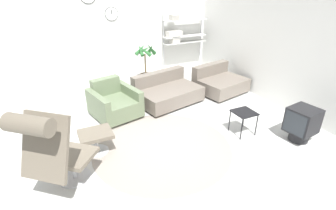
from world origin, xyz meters
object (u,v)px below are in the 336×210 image
Objects in this scene: couch_second at (219,83)px; shelf_unit at (179,33)px; lounge_chair at (50,145)px; armchair_red at (114,104)px; crt_television at (302,123)px; ottoman at (96,137)px; side_table at (244,115)px; potted_plant at (146,65)px; couch_low at (167,92)px.

shelf_unit is at bearing -94.30° from couch_second.
lounge_chair is 1.21× the size of armchair_red.
ottoman is at bearing 62.16° from crt_television.
side_table is (-0.75, -1.78, 0.15)m from couch_second.
lounge_chair is at bearing -134.88° from shelf_unit.
lounge_chair is 4.38m from couch_second.
armchair_red is at bearing 61.66° from ottoman.
potted_plant is (1.25, 1.44, 0.25)m from armchair_red.
lounge_chair is at bearing 26.29° from couch_low.
potted_plant reaches higher than couch_second.
ottoman is 0.28× the size of shelf_unit.
ottoman is 3.14m from potted_plant.
couch_low reaches higher than ottoman.
side_table is 0.38× the size of potted_plant.
armchair_red is 0.57× the size of shelf_unit.
couch_second is at bearing -42.72° from potted_plant.
side_table is (3.13, 0.17, -0.39)m from lounge_chair.
couch_low is at bearing 22.19° from crt_television.
lounge_chair is 3.16m from side_table.
ottoman is at bearing 21.67° from couch_low.
crt_television is (3.87, -0.44, -0.43)m from lounge_chair.
ottoman is 1.19× the size of side_table.
ottoman is 0.85× the size of crt_television.
armchair_red is 0.69× the size of couch_low.
crt_television is (1.40, -2.41, 0.11)m from couch_low.
couch_second is at bearing -82.01° from shelf_unit.
crt_television is at bearing 107.94° from couch_low.
couch_low is 2.53× the size of crt_television.
side_table reaches higher than ottoman.
couch_low is at bearing -12.86° from couch_second.
crt_television is at bearing 126.34° from armchair_red.
side_table is 0.96m from crt_television.
shelf_unit is (3.65, 3.66, 0.40)m from lounge_chair.
couch_low is (1.84, 1.24, -0.05)m from ottoman.
shelf_unit is at bearing 44.17° from ottoman.
couch_second is at bearing 167.14° from couch_low.
crt_television is 0.53× the size of potted_plant.
armchair_red is 1.73× the size of crt_television.
crt_television is 0.33× the size of shelf_unit.
couch_low is at bearing 79.32° from lounge_chair.
couch_low is 2.79m from crt_television.
potted_plant is (-1.41, 1.31, 0.29)m from couch_second.
side_table is at bearing 98.03° from couch_low.
ottoman is at bearing 90.00° from lounge_chair.
shelf_unit is (0.51, 3.49, 0.79)m from side_table.
crt_television is 3.96m from potted_plant.
couch_second is 0.69× the size of shelf_unit.
lounge_chair is at bearing -130.74° from ottoman.
crt_television reaches higher than ottoman.
lounge_chair is 1.01× the size of couch_second.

